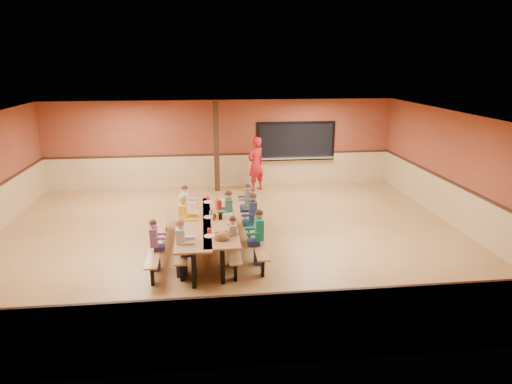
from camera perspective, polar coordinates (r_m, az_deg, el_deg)
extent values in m
plane|color=olive|center=(11.48, -3.09, -5.80)|extent=(12.00, 12.00, 0.00)
cube|color=brown|center=(15.89, -4.31, 6.02)|extent=(12.00, 0.04, 3.00)
cube|color=brown|center=(6.31, -0.39, -10.07)|extent=(12.00, 0.04, 3.00)
cube|color=brown|center=(12.82, 24.65, 2.11)|extent=(0.04, 10.00, 3.00)
cube|color=white|center=(10.72, -3.33, 9.24)|extent=(12.00, 10.00, 0.04)
cube|color=black|center=(16.16, 4.99, 6.35)|extent=(2.60, 0.06, 1.20)
cube|color=silver|center=(16.18, 5.01, 4.31)|extent=(2.70, 0.28, 0.06)
cube|color=black|center=(15.29, -4.97, 5.60)|extent=(0.18, 0.18, 3.00)
cube|color=#AC7344|center=(10.68, -4.64, -3.41)|extent=(0.75, 3.60, 0.04)
cube|color=black|center=(9.38, -4.23, -8.70)|extent=(0.08, 0.60, 0.70)
cube|color=black|center=(12.27, -4.87, -2.62)|extent=(0.08, 0.60, 0.70)
cube|color=#AC7344|center=(10.79, -9.00, -4.99)|extent=(0.26, 3.60, 0.04)
cube|color=black|center=(10.87, -8.95, -6.10)|extent=(0.06, 0.18, 0.41)
cube|color=#AC7344|center=(10.83, -0.23, -4.69)|extent=(0.26, 3.60, 0.04)
cube|color=black|center=(10.92, -0.23, -5.79)|extent=(0.06, 0.18, 0.41)
cube|color=#AC7344|center=(10.57, -7.71, -3.72)|extent=(0.75, 3.60, 0.04)
cube|color=black|center=(9.28, -7.76, -9.12)|extent=(0.08, 0.60, 0.70)
cube|color=black|center=(12.15, -7.54, -2.89)|extent=(0.08, 0.60, 0.70)
cube|color=#AC7344|center=(10.72, -12.08, -5.29)|extent=(0.26, 3.60, 0.04)
cube|color=black|center=(10.81, -12.01, -6.40)|extent=(0.06, 0.18, 0.41)
cube|color=#AC7344|center=(10.68, -3.21, -5.03)|extent=(0.26, 3.60, 0.04)
cube|color=black|center=(10.76, -3.19, -6.14)|extent=(0.06, 0.18, 0.41)
imported|color=#B2141A|center=(15.38, -0.02, 3.52)|extent=(0.80, 0.76, 1.84)
cylinder|color=red|center=(11.30, -4.70, -1.61)|extent=(0.16, 0.16, 0.22)
cube|color=black|center=(10.63, -4.52, -3.02)|extent=(0.10, 0.14, 0.13)
cylinder|color=yellow|center=(10.53, -4.88, -3.10)|extent=(0.06, 0.06, 0.17)
cylinder|color=#B2140F|center=(10.51, -5.27, -3.14)|extent=(0.06, 0.06, 0.17)
cube|color=black|center=(10.76, -4.88, -2.98)|extent=(0.16, 0.16, 0.06)
cube|color=#AC7344|center=(10.67, -4.92, -1.56)|extent=(0.02, 0.09, 0.50)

